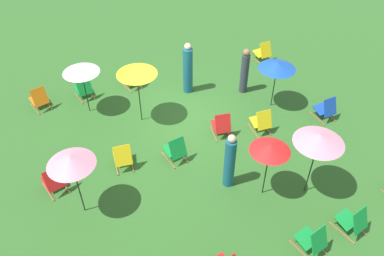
{
  "coord_description": "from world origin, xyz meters",
  "views": [
    {
      "loc": [
        3.21,
        9.35,
        8.06
      ],
      "look_at": [
        0.0,
        1.2,
        0.5
      ],
      "focal_mm": 36.11,
      "sensor_mm": 36.0,
      "label": 1
    }
  ],
  "objects_px": {
    "umbrella_4": "(319,139)",
    "deckchair_7": "(39,99)",
    "deckchair_1": "(221,125)",
    "deckchair_10": "(261,122)",
    "umbrella_3": "(270,148)",
    "person_1": "(245,72)",
    "umbrella_0": "(277,65)",
    "deckchair_4": "(312,240)",
    "deckchair_5": "(84,89)",
    "deckchair_13": "(123,157)",
    "deckchair_6": "(353,221)",
    "deckchair_9": "(175,150)",
    "umbrella_2": "(136,70)",
    "person_2": "(230,162)",
    "umbrella_5": "(71,161)",
    "deckchair_0": "(131,78)",
    "deckchair_14": "(263,52)",
    "deckchair_15": "(54,181)",
    "person_0": "(188,69)",
    "umbrella_1": "(81,69)",
    "deckchair_11": "(326,109)"
  },
  "relations": [
    {
      "from": "umbrella_4",
      "to": "deckchair_7",
      "type": "bearing_deg",
      "value": -45.46
    },
    {
      "from": "deckchair_1",
      "to": "deckchair_10",
      "type": "xyz_separation_m",
      "value": [
        -1.23,
        0.3,
        0.0
      ]
    },
    {
      "from": "umbrella_3",
      "to": "person_1",
      "type": "distance_m",
      "value": 4.77
    },
    {
      "from": "umbrella_0",
      "to": "umbrella_3",
      "type": "bearing_deg",
      "value": 56.41
    },
    {
      "from": "deckchair_4",
      "to": "deckchair_5",
      "type": "xyz_separation_m",
      "value": [
        3.86,
        -7.98,
        0.0
      ]
    },
    {
      "from": "umbrella_0",
      "to": "person_1",
      "type": "relative_size",
      "value": 1.01
    },
    {
      "from": "deckchair_1",
      "to": "deckchair_13",
      "type": "relative_size",
      "value": 1.0
    },
    {
      "from": "deckchair_6",
      "to": "deckchair_9",
      "type": "relative_size",
      "value": 1.02
    },
    {
      "from": "umbrella_2",
      "to": "person_2",
      "type": "relative_size",
      "value": 1.15
    },
    {
      "from": "deckchair_10",
      "to": "umbrella_5",
      "type": "bearing_deg",
      "value": 11.99
    },
    {
      "from": "deckchair_0",
      "to": "deckchair_7",
      "type": "height_order",
      "value": "same"
    },
    {
      "from": "deckchair_4",
      "to": "deckchair_14",
      "type": "bearing_deg",
      "value": -125.95
    },
    {
      "from": "deckchair_5",
      "to": "deckchair_15",
      "type": "relative_size",
      "value": 0.98
    },
    {
      "from": "umbrella_2",
      "to": "person_0",
      "type": "xyz_separation_m",
      "value": [
        -2.0,
        -0.97,
        -0.99
      ]
    },
    {
      "from": "umbrella_2",
      "to": "deckchair_6",
      "type": "bearing_deg",
      "value": 120.67
    },
    {
      "from": "umbrella_5",
      "to": "umbrella_2",
      "type": "bearing_deg",
      "value": -128.19
    },
    {
      "from": "deckchair_5",
      "to": "umbrella_1",
      "type": "relative_size",
      "value": 0.49
    },
    {
      "from": "deckchair_11",
      "to": "person_0",
      "type": "distance_m",
      "value": 4.77
    },
    {
      "from": "deckchair_10",
      "to": "deckchair_13",
      "type": "bearing_deg",
      "value": 0.25
    },
    {
      "from": "deckchair_6",
      "to": "person_0",
      "type": "height_order",
      "value": "person_0"
    },
    {
      "from": "umbrella_1",
      "to": "umbrella_2",
      "type": "xyz_separation_m",
      "value": [
        -1.51,
        1.11,
        0.27
      ]
    },
    {
      "from": "deckchair_4",
      "to": "deckchair_7",
      "type": "relative_size",
      "value": 0.98
    },
    {
      "from": "umbrella_2",
      "to": "deckchair_15",
      "type": "bearing_deg",
      "value": 34.69
    },
    {
      "from": "deckchair_5",
      "to": "deckchair_7",
      "type": "xyz_separation_m",
      "value": [
        1.48,
        0.06,
        0.0
      ]
    },
    {
      "from": "deckchair_13",
      "to": "umbrella_0",
      "type": "relative_size",
      "value": 0.49
    },
    {
      "from": "umbrella_1",
      "to": "umbrella_5",
      "type": "relative_size",
      "value": 0.89
    },
    {
      "from": "umbrella_5",
      "to": "deckchair_14",
      "type": "bearing_deg",
      "value": -148.43
    },
    {
      "from": "deckchair_10",
      "to": "deckchair_11",
      "type": "height_order",
      "value": "same"
    },
    {
      "from": "umbrella_1",
      "to": "deckchair_4",
      "type": "bearing_deg",
      "value": 118.22
    },
    {
      "from": "deckchair_1",
      "to": "umbrella_1",
      "type": "distance_m",
      "value": 4.7
    },
    {
      "from": "person_2",
      "to": "person_1",
      "type": "bearing_deg",
      "value": -52.4
    },
    {
      "from": "deckchair_13",
      "to": "deckchair_10",
      "type": "bearing_deg",
      "value": -176.44
    },
    {
      "from": "umbrella_3",
      "to": "person_0",
      "type": "height_order",
      "value": "person_0"
    },
    {
      "from": "umbrella_0",
      "to": "umbrella_1",
      "type": "xyz_separation_m",
      "value": [
        5.85,
        -1.98,
        0.04
      ]
    },
    {
      "from": "deckchair_6",
      "to": "deckchair_14",
      "type": "height_order",
      "value": "same"
    },
    {
      "from": "deckchair_13",
      "to": "person_1",
      "type": "xyz_separation_m",
      "value": [
        -4.87,
        -2.08,
        0.45
      ]
    },
    {
      "from": "deckchair_13",
      "to": "deckchair_14",
      "type": "bearing_deg",
      "value": -146.21
    },
    {
      "from": "deckchair_6",
      "to": "umbrella_4",
      "type": "distance_m",
      "value": 2.13
    },
    {
      "from": "deckchair_9",
      "to": "umbrella_5",
      "type": "bearing_deg",
      "value": 6.49
    },
    {
      "from": "umbrella_4",
      "to": "umbrella_3",
      "type": "bearing_deg",
      "value": -17.93
    },
    {
      "from": "deckchair_7",
      "to": "deckchair_11",
      "type": "xyz_separation_m",
      "value": [
        -8.59,
        3.96,
        0.0
      ]
    },
    {
      "from": "deckchair_15",
      "to": "umbrella_3",
      "type": "bearing_deg",
      "value": 140.82
    },
    {
      "from": "umbrella_0",
      "to": "umbrella_5",
      "type": "distance_m",
      "value": 7.03
    },
    {
      "from": "deckchair_1",
      "to": "umbrella_0",
      "type": "xyz_separation_m",
      "value": [
        -2.23,
        -0.74,
        1.21
      ]
    },
    {
      "from": "deckchair_1",
      "to": "umbrella_5",
      "type": "height_order",
      "value": "umbrella_5"
    },
    {
      "from": "person_2",
      "to": "deckchair_11",
      "type": "bearing_deg",
      "value": -91.35
    },
    {
      "from": "deckchair_4",
      "to": "deckchair_5",
      "type": "distance_m",
      "value": 8.86
    },
    {
      "from": "deckchair_10",
      "to": "umbrella_4",
      "type": "bearing_deg",
      "value": 89.45
    },
    {
      "from": "deckchair_13",
      "to": "umbrella_1",
      "type": "height_order",
      "value": "umbrella_1"
    },
    {
      "from": "umbrella_2",
      "to": "deckchair_13",
      "type": "bearing_deg",
      "value": 60.34
    }
  ]
}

